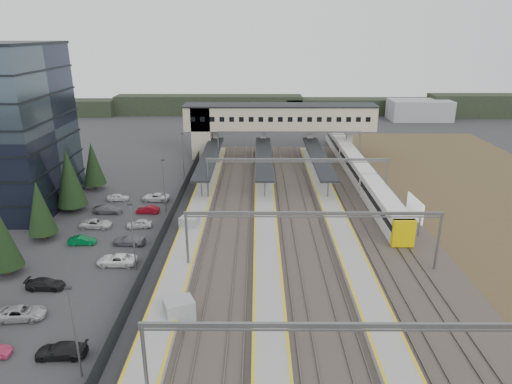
{
  "coord_description": "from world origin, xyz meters",
  "views": [
    {
      "loc": [
        5.9,
        -54.04,
        25.8
      ],
      "look_at": [
        5.64,
        7.38,
        4.0
      ],
      "focal_mm": 32.0,
      "sensor_mm": 36.0,
      "label": 1
    }
  ],
  "objects_px": {
    "relay_cabin_far": "(190,224)",
    "billboard": "(415,209)",
    "relay_cabin_near": "(179,311)",
    "footbridge": "(266,120)",
    "train": "(356,168)"
  },
  "relations": [
    {
      "from": "relay_cabin_far",
      "to": "billboard",
      "type": "xyz_separation_m",
      "value": [
        30.42,
        0.59,
        1.99
      ]
    },
    {
      "from": "relay_cabin_near",
      "to": "relay_cabin_far",
      "type": "relative_size",
      "value": 1.16
    },
    {
      "from": "footbridge",
      "to": "train",
      "type": "bearing_deg",
      "value": -43.78
    },
    {
      "from": "relay_cabin_near",
      "to": "train",
      "type": "relative_size",
      "value": 0.06
    },
    {
      "from": "relay_cabin_near",
      "to": "billboard",
      "type": "distance_m",
      "value": 35.37
    },
    {
      "from": "relay_cabin_near",
      "to": "train",
      "type": "distance_m",
      "value": 50.86
    },
    {
      "from": "footbridge",
      "to": "billboard",
      "type": "height_order",
      "value": "footbridge"
    },
    {
      "from": "billboard",
      "to": "relay_cabin_near",
      "type": "bearing_deg",
      "value": -143.87
    },
    {
      "from": "relay_cabin_near",
      "to": "billboard",
      "type": "height_order",
      "value": "billboard"
    },
    {
      "from": "relay_cabin_far",
      "to": "footbridge",
      "type": "height_order",
      "value": "footbridge"
    },
    {
      "from": "relay_cabin_near",
      "to": "billboard",
      "type": "bearing_deg",
      "value": 36.13
    },
    {
      "from": "relay_cabin_near",
      "to": "footbridge",
      "type": "relative_size",
      "value": 0.08
    },
    {
      "from": "relay_cabin_near",
      "to": "relay_cabin_far",
      "type": "distance_m",
      "value": 20.32
    },
    {
      "from": "relay_cabin_far",
      "to": "train",
      "type": "distance_m",
      "value": 36.26
    },
    {
      "from": "relay_cabin_near",
      "to": "footbridge",
      "type": "height_order",
      "value": "footbridge"
    }
  ]
}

